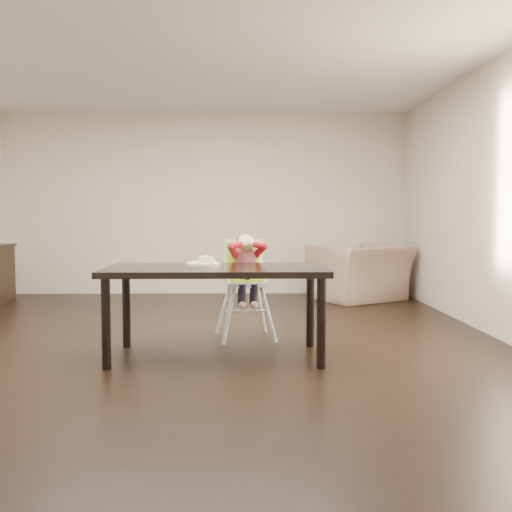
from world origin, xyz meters
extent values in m
plane|color=black|center=(0.00, 0.00, 0.00)|extent=(7.00, 7.00, 0.00)
cube|color=beige|center=(0.00, 3.50, 1.35)|extent=(6.00, 0.02, 2.70)
cube|color=beige|center=(0.00, -3.50, 1.35)|extent=(6.00, 0.02, 2.70)
cube|color=white|center=(0.00, 0.00, 2.70)|extent=(6.00, 7.00, 0.02)
cube|color=black|center=(0.36, -0.41, 0.72)|extent=(1.80, 0.90, 0.05)
cylinder|color=black|center=(-0.46, -0.78, 0.35)|extent=(0.07, 0.07, 0.70)
cylinder|color=black|center=(1.18, -0.78, 0.35)|extent=(0.07, 0.07, 0.70)
cylinder|color=black|center=(-0.46, -0.04, 0.35)|extent=(0.07, 0.07, 0.70)
cylinder|color=black|center=(1.18, -0.04, 0.35)|extent=(0.07, 0.07, 0.70)
cylinder|color=white|center=(0.45, 0.10, 0.26)|extent=(0.04, 0.04, 0.53)
cylinder|color=white|center=(0.82, 0.16, 0.26)|extent=(0.04, 0.04, 0.53)
cylinder|color=white|center=(0.38, 0.47, 0.26)|extent=(0.04, 0.04, 0.53)
cylinder|color=white|center=(0.76, 0.54, 0.26)|extent=(0.04, 0.04, 0.53)
cube|color=white|center=(0.60, 0.32, 0.53)|extent=(0.43, 0.40, 0.05)
cube|color=#9DD91B|center=(0.60, 0.32, 0.56)|extent=(0.34, 0.33, 0.03)
cube|color=white|center=(0.58, 0.46, 0.74)|extent=(0.38, 0.11, 0.40)
cube|color=#9DD91B|center=(0.58, 0.43, 0.74)|extent=(0.32, 0.07, 0.36)
cube|color=black|center=(0.53, 0.35, 0.74)|extent=(0.06, 0.17, 0.02)
cube|color=black|center=(0.65, 0.37, 0.74)|extent=(0.06, 0.17, 0.02)
cylinder|color=#AE1813|center=(0.60, 0.32, 0.70)|extent=(0.25, 0.25, 0.25)
sphere|color=beige|center=(0.60, 0.30, 0.91)|extent=(0.20, 0.20, 0.17)
ellipsoid|color=brown|center=(0.60, 0.32, 0.93)|extent=(0.20, 0.19, 0.13)
sphere|color=beige|center=(0.59, 0.21, 0.91)|extent=(0.09, 0.09, 0.08)
sphere|color=beige|center=(0.65, 0.22, 0.91)|extent=(0.09, 0.09, 0.08)
cylinder|color=white|center=(0.25, -0.31, 0.76)|extent=(0.34, 0.34, 0.02)
torus|color=white|center=(0.25, -0.31, 0.77)|extent=(0.34, 0.34, 0.01)
imported|color=tan|center=(2.19, 2.77, 0.52)|extent=(1.41, 1.24, 1.03)
camera|label=1|loc=(0.60, -5.08, 1.17)|focal=40.00mm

